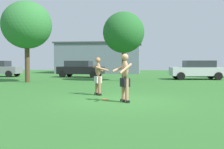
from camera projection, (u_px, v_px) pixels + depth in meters
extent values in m
plane|color=#2D6628|center=(120.00, 101.00, 10.29)|extent=(80.00, 80.00, 0.00)
cube|color=black|center=(97.00, 94.00, 12.23)|extent=(0.24, 0.28, 0.09)
cylinder|color=#936647|center=(97.00, 85.00, 12.21)|extent=(0.13, 0.13, 0.83)
cube|color=black|center=(99.00, 94.00, 11.98)|extent=(0.24, 0.28, 0.09)
cylinder|color=#936647|center=(99.00, 86.00, 11.96)|extent=(0.13, 0.13, 0.83)
cube|color=#B7B7BC|center=(98.00, 80.00, 12.07)|extent=(0.38, 0.40, 0.30)
ellipsoid|color=#936647|center=(98.00, 69.00, 12.05)|extent=(0.35, 0.38, 0.60)
cylinder|color=#936647|center=(98.00, 69.00, 12.29)|extent=(0.44, 0.48, 0.29)
cylinder|color=#936647|center=(102.00, 69.00, 11.91)|extent=(0.56, 0.31, 0.25)
sphere|color=#936647|center=(98.00, 60.00, 12.04)|extent=(0.23, 0.23, 0.23)
cone|color=orange|center=(98.00, 58.00, 12.03)|extent=(0.33, 0.33, 0.13)
cube|color=black|center=(127.00, 101.00, 9.84)|extent=(0.24, 0.28, 0.09)
cylinder|color=tan|center=(127.00, 90.00, 9.82)|extent=(0.13, 0.13, 0.87)
cube|color=black|center=(123.00, 100.00, 10.06)|extent=(0.24, 0.28, 0.09)
cylinder|color=tan|center=(123.00, 90.00, 10.05)|extent=(0.13, 0.13, 0.87)
cube|color=black|center=(125.00, 82.00, 9.92)|extent=(0.39, 0.42, 0.31)
ellipsoid|color=tan|center=(125.00, 69.00, 9.90)|extent=(0.36, 0.39, 0.63)
cylinder|color=tan|center=(126.00, 69.00, 9.66)|extent=(0.46, 0.46, 0.39)
cylinder|color=tan|center=(120.00, 68.00, 10.05)|extent=(0.55, 0.38, 0.30)
sphere|color=tan|center=(125.00, 57.00, 9.88)|extent=(0.24, 0.24, 0.24)
cylinder|color=orange|center=(105.00, 100.00, 10.55)|extent=(0.26, 0.26, 0.03)
cylinder|color=black|center=(17.00, 73.00, 28.19)|extent=(0.65, 0.24, 0.64)
cylinder|color=black|center=(9.00, 74.00, 26.40)|extent=(0.65, 0.24, 0.64)
cube|color=silver|center=(196.00, 71.00, 23.06)|extent=(4.47, 2.24, 0.70)
cube|color=#282D33|center=(199.00, 64.00, 23.03)|extent=(2.56, 1.83, 0.56)
cylinder|color=black|center=(181.00, 76.00, 22.20)|extent=(0.66, 0.29, 0.64)
cylinder|color=black|center=(176.00, 75.00, 24.00)|extent=(0.66, 0.29, 0.64)
cylinder|color=black|center=(218.00, 76.00, 22.16)|extent=(0.66, 0.29, 0.64)
cylinder|color=black|center=(211.00, 75.00, 23.96)|extent=(0.66, 0.29, 0.64)
cube|color=black|center=(81.00, 70.00, 26.49)|extent=(4.45, 2.19, 0.70)
cube|color=#282D33|center=(79.00, 64.00, 26.51)|extent=(2.54, 1.80, 0.56)
cylinder|color=black|center=(98.00, 74.00, 27.07)|extent=(0.66, 0.28, 0.64)
cylinder|color=black|center=(93.00, 74.00, 25.31)|extent=(0.66, 0.28, 0.64)
cylinder|color=black|center=(69.00, 73.00, 27.70)|extent=(0.66, 0.28, 0.64)
cylinder|color=black|center=(63.00, 74.00, 25.95)|extent=(0.66, 0.28, 0.64)
cylinder|color=black|center=(27.00, 44.00, 22.63)|extent=(0.12, 0.12, 5.89)
cube|color=#333338|center=(26.00, 6.00, 22.49)|extent=(0.60, 0.24, 0.20)
cube|color=slate|center=(100.00, 59.00, 37.37)|extent=(10.69, 6.57, 3.85)
cube|color=#3F3F44|center=(100.00, 44.00, 37.28)|extent=(11.11, 6.83, 0.16)
cylinder|color=brown|center=(124.00, 64.00, 21.18)|extent=(0.28, 0.28, 2.62)
ellipsoid|color=#236028|center=(124.00, 32.00, 21.07)|extent=(3.17, 3.17, 3.14)
cylinder|color=#4C3823|center=(27.00, 62.00, 19.76)|extent=(0.34, 0.34, 2.92)
ellipsoid|color=#2D7033|center=(27.00, 25.00, 19.64)|extent=(3.55, 3.55, 3.38)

